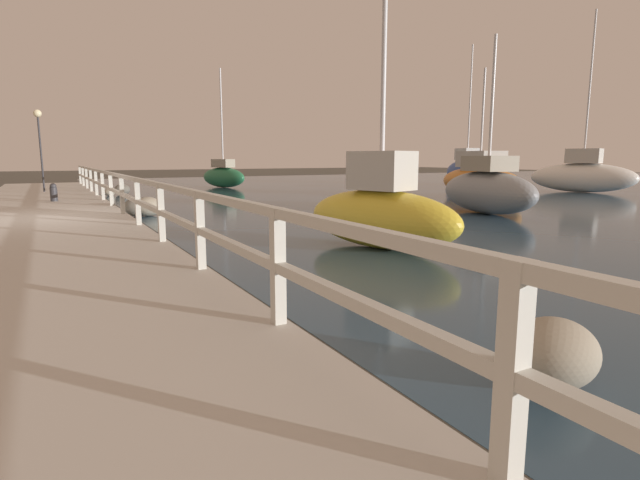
% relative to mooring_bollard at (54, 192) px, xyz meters
% --- Properties ---
extents(ground_plane, '(120.00, 120.00, 0.00)m').
position_rel_mooring_bollard_xyz_m(ground_plane, '(-0.28, -4.78, -0.58)').
color(ground_plane, '#4C473D').
extents(dock_walkway, '(3.58, 36.00, 0.30)m').
position_rel_mooring_bollard_xyz_m(dock_walkway, '(-0.28, -4.78, -0.43)').
color(dock_walkway, beige).
rests_on(dock_walkway, ground).
extents(railing, '(0.10, 32.50, 0.95)m').
position_rel_mooring_bollard_xyz_m(railing, '(1.41, -4.78, 0.36)').
color(railing, beige).
rests_on(railing, dock_walkway).
extents(boulder_near_dock, '(0.74, 0.66, 0.55)m').
position_rel_mooring_bollard_xyz_m(boulder_near_dock, '(2.04, -2.81, -0.31)').
color(boulder_near_dock, '#666056').
rests_on(boulder_near_dock, ground).
extents(boulder_mid_strip, '(0.68, 0.61, 0.51)m').
position_rel_mooring_bollard_xyz_m(boulder_mid_strip, '(2.91, -15.46, -0.33)').
color(boulder_mid_strip, gray).
rests_on(boulder_mid_strip, ground).
extents(boulder_far_strip, '(0.73, 0.66, 0.55)m').
position_rel_mooring_bollard_xyz_m(boulder_far_strip, '(2.31, -2.93, -0.31)').
color(boulder_far_strip, gray).
rests_on(boulder_far_strip, ground).
extents(boulder_upstream, '(0.66, 0.59, 0.49)m').
position_rel_mooring_bollard_xyz_m(boulder_upstream, '(2.76, 6.05, -0.33)').
color(boulder_upstream, '#666056').
rests_on(boulder_upstream, ground).
extents(boulder_water_edge, '(0.44, 0.40, 0.33)m').
position_rel_mooring_bollard_xyz_m(boulder_water_edge, '(2.21, 5.80, -0.42)').
color(boulder_water_edge, gray).
rests_on(boulder_water_edge, ground).
extents(mooring_bollard, '(0.21, 0.21, 0.56)m').
position_rel_mooring_bollard_xyz_m(mooring_bollard, '(0.00, 0.00, 0.00)').
color(mooring_bollard, '#333338').
rests_on(mooring_bollard, dock_walkway).
extents(dock_lamp, '(0.30, 0.30, 3.20)m').
position_rel_mooring_bollard_xyz_m(dock_lamp, '(-0.27, 5.22, 2.22)').
color(dock_lamp, '#2D2D33').
rests_on(dock_lamp, dock_walkway).
extents(sailboat_gray, '(2.07, 4.13, 5.07)m').
position_rel_mooring_bollard_xyz_m(sailboat_gray, '(11.24, -7.07, 0.13)').
color(sailboat_gray, gray).
rests_on(sailboat_gray, water_surface).
extents(sailboat_white, '(3.10, 4.95, 8.32)m').
position_rel_mooring_bollard_xyz_m(sailboat_white, '(22.40, -2.56, 0.24)').
color(sailboat_white, white).
rests_on(sailboat_white, water_surface).
extents(sailboat_orange, '(2.93, 5.79, 5.20)m').
position_rel_mooring_bollard_xyz_m(sailboat_orange, '(15.59, -2.58, 0.18)').
color(sailboat_orange, orange).
rests_on(sailboat_orange, water_surface).
extents(sailboat_green, '(2.11, 3.50, 6.40)m').
position_rel_mooring_bollard_xyz_m(sailboat_green, '(8.51, 9.48, 0.09)').
color(sailboat_green, '#236B42').
rests_on(sailboat_green, water_surface).
extents(sailboat_blue, '(2.85, 5.01, 8.18)m').
position_rel_mooring_bollard_xyz_m(sailboat_blue, '(22.30, 4.88, 0.31)').
color(sailboat_blue, '#2D4C9E').
rests_on(sailboat_blue, water_surface).
extents(sailboat_yellow, '(2.00, 3.42, 7.14)m').
position_rel_mooring_bollard_xyz_m(sailboat_yellow, '(5.11, -10.27, 0.11)').
color(sailboat_yellow, gold).
rests_on(sailboat_yellow, water_surface).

